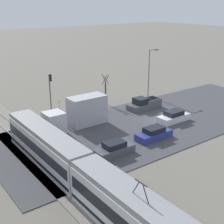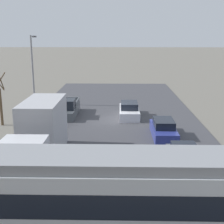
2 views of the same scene
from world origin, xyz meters
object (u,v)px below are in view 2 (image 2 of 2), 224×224
object	(u,v)px
sedan_car_0	(129,111)
street_tree	(0,102)
street_lamp_near_crossing	(33,65)
sedan_car_2	(185,160)
box_truck	(40,134)
sedan_car_1	(163,130)
pickup_truck	(67,109)

from	to	relation	value
sedan_car_0	street_tree	distance (m)	12.08
street_tree	street_lamp_near_crossing	world-z (taller)	street_lamp_near_crossing
sedan_car_0	sedan_car_2	xyz separation A→B (m)	(-3.01, 12.22, -0.01)
box_truck	sedan_car_1	xyz separation A→B (m)	(-8.68, -4.82, -1.13)
sedan_car_1	street_tree	xyz separation A→B (m)	(14.17, -3.19, 1.52)
sedan_car_1	sedan_car_2	bearing A→B (deg)	94.32
sedan_car_1	street_lamp_near_crossing	xyz separation A→B (m)	(13.41, -11.71, 3.92)
sedan_car_1	sedan_car_2	world-z (taller)	sedan_car_2
sedan_car_2	street_lamp_near_crossing	size ratio (longest dim) A/B	0.55
pickup_truck	sedan_car_1	world-z (taller)	pickup_truck
sedan_car_0	sedan_car_1	bearing A→B (deg)	112.69
sedan_car_1	street_lamp_near_crossing	distance (m)	18.23
sedan_car_1	box_truck	bearing A→B (deg)	29.02
pickup_truck	street_lamp_near_crossing	world-z (taller)	street_lamp_near_crossing
street_lamp_near_crossing	sedan_car_0	bearing A→B (deg)	152.67
box_truck	street_tree	world-z (taller)	street_tree
sedan_car_2	street_lamp_near_crossing	bearing A→B (deg)	-52.12
sedan_car_0	sedan_car_2	size ratio (longest dim) A/B	1.06
sedan_car_0	street_lamp_near_crossing	size ratio (longest dim) A/B	0.58
sedan_car_0	pickup_truck	bearing A→B (deg)	-2.59
sedan_car_0	street_lamp_near_crossing	distance (m)	12.83
street_tree	street_lamp_near_crossing	distance (m)	8.89
sedan_car_2	pickup_truck	bearing A→B (deg)	-53.42
box_truck	sedan_car_0	bearing A→B (deg)	-119.36
sedan_car_2	street_tree	xyz separation A→B (m)	(14.64, -9.31, 1.51)
pickup_truck	street_tree	distance (m)	6.40
sedan_car_1	street_lamp_near_crossing	size ratio (longest dim) A/B	0.57
sedan_car_2	street_lamp_near_crossing	world-z (taller)	street_lamp_near_crossing
sedan_car_0	street_tree	world-z (taller)	street_tree
street_lamp_near_crossing	street_tree	bearing A→B (deg)	84.86
box_truck	street_lamp_near_crossing	world-z (taller)	street_lamp_near_crossing
street_lamp_near_crossing	pickup_truck	bearing A→B (deg)	130.75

